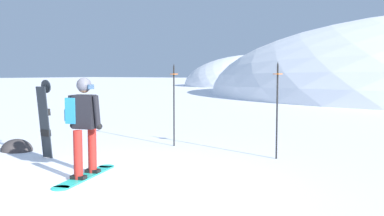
% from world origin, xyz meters
% --- Properties ---
extents(ground_plane, '(300.00, 300.00, 0.00)m').
position_xyz_m(ground_plane, '(0.00, 0.00, 0.00)').
color(ground_plane, white).
extents(ridge_peak_far, '(20.93, 18.83, 8.95)m').
position_xyz_m(ridge_peak_far, '(-18.77, 50.65, 0.00)').
color(ridge_peak_far, white).
rests_on(ridge_peak_far, ground).
extents(snowboarder_main, '(0.72, 1.78, 1.71)m').
position_xyz_m(snowboarder_main, '(-0.53, 0.43, 0.92)').
color(snowboarder_main, '#23B7A3').
rests_on(snowboarder_main, ground).
extents(spare_snowboard, '(0.28, 0.18, 1.66)m').
position_xyz_m(spare_snowboard, '(-2.44, 1.17, 0.84)').
color(spare_snowboard, black).
rests_on(spare_snowboard, ground).
extents(piste_marker_near, '(0.20, 0.20, 2.03)m').
position_xyz_m(piste_marker_near, '(-0.96, 3.83, 1.16)').
color(piste_marker_near, black).
rests_on(piste_marker_near, ground).
extents(piste_marker_far, '(0.20, 0.20, 2.04)m').
position_xyz_m(piste_marker_far, '(1.74, 3.67, 1.16)').
color(piste_marker_far, black).
rests_on(piste_marker_far, ground).
extents(rock_dark, '(0.78, 0.66, 0.55)m').
position_xyz_m(rock_dark, '(-3.69, 1.36, 0.00)').
color(rock_dark, '#383333').
rests_on(rock_dark, ground).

